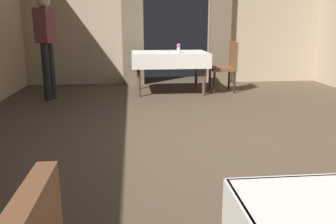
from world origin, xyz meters
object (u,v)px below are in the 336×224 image
object	(u,v)px
plate_mid_b	(165,51)
person_waiter_by_doorway	(46,38)
dining_table_mid	(169,57)
flower_vase_mid	(179,48)
chair_mid_right	(227,64)

from	to	relation	value
plate_mid_b	person_waiter_by_doorway	xyz separation A→B (m)	(-2.02, -0.61, 0.27)
dining_table_mid	flower_vase_mid	size ratio (longest dim) A/B	8.33
dining_table_mid	plate_mid_b	size ratio (longest dim) A/B	6.12
plate_mid_b	flower_vase_mid	bearing A→B (deg)	-64.74
chair_mid_right	plate_mid_b	size ratio (longest dim) A/B	4.09
chair_mid_right	plate_mid_b	xyz separation A→B (m)	(-1.16, 0.21, 0.24)
chair_mid_right	person_waiter_by_doorway	distance (m)	3.24
dining_table_mid	flower_vase_mid	xyz separation A→B (m)	(0.13, -0.26, 0.18)
plate_mid_b	person_waiter_by_doorway	distance (m)	2.12
dining_table_mid	plate_mid_b	xyz separation A→B (m)	(-0.07, 0.18, 0.10)
chair_mid_right	person_waiter_by_doorway	size ratio (longest dim) A/B	0.54
flower_vase_mid	plate_mid_b	xyz separation A→B (m)	(-0.21, 0.44, -0.08)
flower_vase_mid	person_waiter_by_doorway	xyz separation A→B (m)	(-2.22, -0.17, 0.18)
flower_vase_mid	chair_mid_right	bearing A→B (deg)	13.78
dining_table_mid	flower_vase_mid	world-z (taller)	flower_vase_mid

